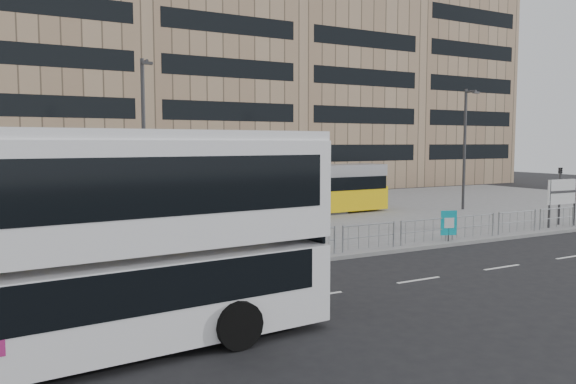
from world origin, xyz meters
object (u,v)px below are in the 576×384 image
station_sign (563,194)px  traffic_light_east (560,188)px  pedestrian (97,227)px  lamp_post_west (144,142)px  traffic_light_west (136,213)px  lamp_post_east (465,144)px  double_decker_bus (53,238)px  ad_panel (449,223)px  tram (194,196)px

station_sign → traffic_light_east: (0.53, 0.54, 0.24)m
pedestrian → lamp_post_west: (2.31, 0.91, 3.56)m
traffic_light_west → lamp_post_east: bearing=0.0°
double_decker_bus → ad_panel: double_decker_bus is taller
ad_panel → pedestrian: bearing=177.5°
pedestrian → lamp_post_west: bearing=-66.2°
station_sign → lamp_post_east: size_ratio=0.32×
lamp_post_east → lamp_post_west: bearing=-175.3°
double_decker_bus → pedestrian: bearing=72.2°
double_decker_bus → traffic_light_west: double_decker_bus is taller
traffic_light_west → double_decker_bus: bearing=-132.8°
pedestrian → traffic_light_east: size_ratio=0.57×
pedestrian → traffic_light_east: 23.70m
tram → pedestrian: (-6.06, -5.12, -0.65)m
pedestrian → traffic_light_east: traffic_light_east is taller
traffic_light_west → ad_panel: bearing=-22.0°
traffic_light_west → lamp_post_east: lamp_post_east is taller
tram → ad_panel: (8.13, -10.96, -0.71)m
double_decker_bus → traffic_light_west: size_ratio=3.96×
traffic_light_west → traffic_light_east: size_ratio=1.00×
double_decker_bus → traffic_light_east: (26.05, 7.10, -0.49)m
traffic_light_west → traffic_light_east: (22.66, -0.11, 0.00)m
station_sign → pedestrian: bearing=168.5°
traffic_light_west → tram: bearing=43.1°
station_sign → lamp_post_west: 21.47m
traffic_light_west → traffic_light_east: 22.66m
tram → lamp_post_east: lamp_post_east is taller
station_sign → traffic_light_west: bearing=-179.6°
double_decker_bus → ad_panel: size_ratio=8.83×
pedestrian → double_decker_bus: bearing=168.8°
tram → traffic_light_east: traffic_light_east is taller
double_decker_bus → ad_panel: 18.23m
tram → double_decker_bus: bearing=-120.0°
station_sign → traffic_light_east: size_ratio=0.81×
tram → traffic_light_west: (-5.55, -9.91, 0.45)m
tram → station_sign: size_ratio=10.31×
tram → ad_panel: 13.66m
traffic_light_east → ad_panel: bearing=-171.5°
traffic_light_east → station_sign: bearing=-132.0°
ad_panel → traffic_light_east: size_ratio=0.45×
lamp_post_west → lamp_post_east: (21.62, 1.76, -0.10)m
pedestrian → station_sign: bearing=-101.2°
tram → station_sign: bearing=-34.9°
pedestrian → lamp_post_west: size_ratio=0.22×
traffic_light_east → lamp_post_west: lamp_post_west is taller
pedestrian → lamp_post_east: (23.93, 2.67, 3.46)m
pedestrian → lamp_post_east: size_ratio=0.22×
double_decker_bus → lamp_post_east: 30.62m
ad_panel → traffic_light_west: (-13.68, 1.05, 1.17)m
double_decker_bus → station_sign: size_ratio=4.90×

